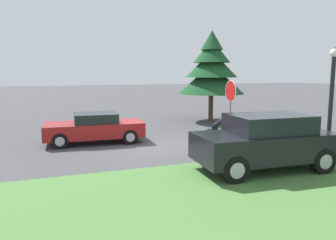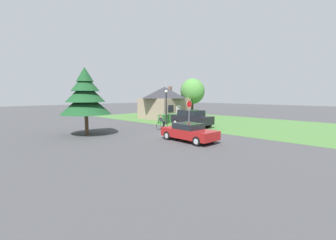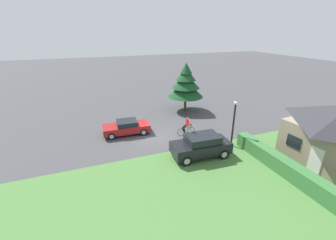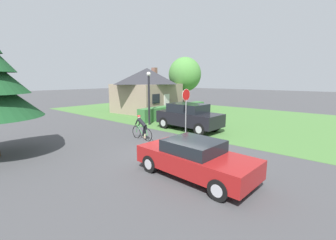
{
  "view_description": "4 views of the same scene",
  "coord_description": "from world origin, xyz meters",
  "px_view_note": "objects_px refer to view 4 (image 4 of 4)",
  "views": [
    {
      "loc": [
        13.44,
        -4.04,
        3.17
      ],
      "look_at": [
        -0.31,
        1.06,
        1.03
      ],
      "focal_mm": 35.0,
      "sensor_mm": 36.0,
      "label": 1
    },
    {
      "loc": [
        -14.4,
        -12.56,
        3.45
      ],
      "look_at": [
        0.89,
        2.35,
        1.07
      ],
      "focal_mm": 24.0,
      "sensor_mm": 36.0,
      "label": 2
    },
    {
      "loc": [
        18.32,
        -5.36,
        9.34
      ],
      "look_at": [
        -0.22,
        1.7,
        1.34
      ],
      "focal_mm": 24.0,
      "sensor_mm": 36.0,
      "label": 3
    },
    {
      "loc": [
        -7.88,
        -6.34,
        3.49
      ],
      "look_at": [
        0.75,
        1.03,
        1.42
      ],
      "focal_mm": 24.0,
      "sensor_mm": 36.0,
      "label": 4
    }
  ],
  "objects_px": {
    "cyclist": "(142,128)",
    "parked_suv_right": "(189,116)",
    "cottage_house": "(147,89)",
    "street_lamp": "(149,93)",
    "deciduous_tree_right": "(185,75)",
    "sedan_left_lane": "(195,159)",
    "stop_sign": "(186,102)"
  },
  "relations": [
    {
      "from": "cyclist",
      "to": "parked_suv_right",
      "type": "relative_size",
      "value": 0.38
    },
    {
      "from": "cottage_house",
      "to": "street_lamp",
      "type": "relative_size",
      "value": 1.79
    },
    {
      "from": "cyclist",
      "to": "deciduous_tree_right",
      "type": "xyz_separation_m",
      "value": [
        13.28,
        6.7,
        3.35
      ]
    },
    {
      "from": "sedan_left_lane",
      "to": "deciduous_tree_right",
      "type": "height_order",
      "value": "deciduous_tree_right"
    },
    {
      "from": "cottage_house",
      "to": "deciduous_tree_right",
      "type": "relative_size",
      "value": 1.21
    },
    {
      "from": "sedan_left_lane",
      "to": "cyclist",
      "type": "relative_size",
      "value": 2.53
    },
    {
      "from": "cottage_house",
      "to": "stop_sign",
      "type": "xyz_separation_m",
      "value": [
        -5.8,
        -9.39,
        -0.36
      ]
    },
    {
      "from": "deciduous_tree_right",
      "to": "stop_sign",
      "type": "bearing_deg",
      "value": -143.3
    },
    {
      "from": "stop_sign",
      "to": "deciduous_tree_right",
      "type": "relative_size",
      "value": 0.48
    },
    {
      "from": "cyclist",
      "to": "deciduous_tree_right",
      "type": "distance_m",
      "value": 15.25
    },
    {
      "from": "cyclist",
      "to": "stop_sign",
      "type": "xyz_separation_m",
      "value": [
        2.7,
        -1.19,
        1.38
      ]
    },
    {
      "from": "cyclist",
      "to": "deciduous_tree_right",
      "type": "relative_size",
      "value": 0.29
    },
    {
      "from": "sedan_left_lane",
      "to": "street_lamp",
      "type": "distance_m",
      "value": 9.88
    },
    {
      "from": "street_lamp",
      "to": "deciduous_tree_right",
      "type": "xyz_separation_m",
      "value": [
        9.96,
        3.96,
        1.6
      ]
    },
    {
      "from": "parked_suv_right",
      "to": "deciduous_tree_right",
      "type": "distance_m",
      "value": 12.25
    },
    {
      "from": "sedan_left_lane",
      "to": "deciduous_tree_right",
      "type": "xyz_separation_m",
      "value": [
        15.56,
        11.91,
        3.36
      ]
    },
    {
      "from": "cyclist",
      "to": "parked_suv_right",
      "type": "xyz_separation_m",
      "value": [
        3.92,
        -0.57,
        0.25
      ]
    },
    {
      "from": "street_lamp",
      "to": "parked_suv_right",
      "type": "bearing_deg",
      "value": -79.71
    },
    {
      "from": "sedan_left_lane",
      "to": "deciduous_tree_right",
      "type": "relative_size",
      "value": 0.73
    },
    {
      "from": "cottage_house",
      "to": "street_lamp",
      "type": "height_order",
      "value": "cottage_house"
    },
    {
      "from": "cottage_house",
      "to": "parked_suv_right",
      "type": "xyz_separation_m",
      "value": [
        -4.58,
        -8.77,
        -1.49
      ]
    },
    {
      "from": "cyclist",
      "to": "stop_sign",
      "type": "distance_m",
      "value": 3.26
    },
    {
      "from": "deciduous_tree_right",
      "to": "cyclist",
      "type": "bearing_deg",
      "value": -153.24
    },
    {
      "from": "cottage_house",
      "to": "stop_sign",
      "type": "bearing_deg",
      "value": -126.88
    },
    {
      "from": "cyclist",
      "to": "street_lamp",
      "type": "relative_size",
      "value": 0.43
    },
    {
      "from": "cottage_house",
      "to": "cyclist",
      "type": "relative_size",
      "value": 4.16
    },
    {
      "from": "cottage_house",
      "to": "cyclist",
      "type": "xyz_separation_m",
      "value": [
        -8.5,
        -8.2,
        -1.73
      ]
    },
    {
      "from": "cottage_house",
      "to": "deciduous_tree_right",
      "type": "xyz_separation_m",
      "value": [
        4.78,
        -1.5,
        1.62
      ]
    },
    {
      "from": "stop_sign",
      "to": "cyclist",
      "type": "bearing_deg",
      "value": -21.23
    },
    {
      "from": "cyclist",
      "to": "cottage_house",
      "type": "bearing_deg",
      "value": -42.87
    },
    {
      "from": "cyclist",
      "to": "street_lamp",
      "type": "xyz_separation_m",
      "value": [
        3.32,
        2.74,
        1.75
      ]
    },
    {
      "from": "street_lamp",
      "to": "deciduous_tree_right",
      "type": "bearing_deg",
      "value": 21.69
    }
  ]
}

